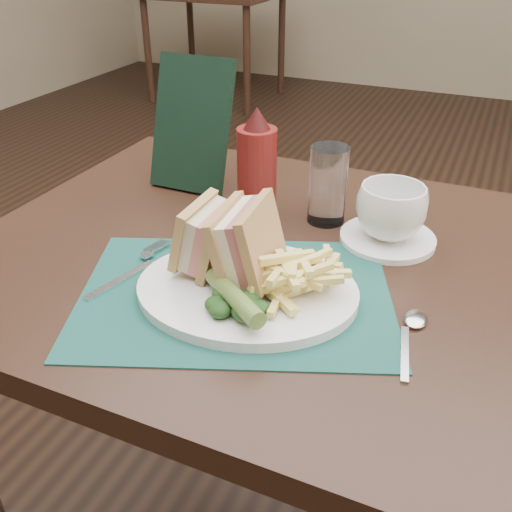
{
  "coord_description": "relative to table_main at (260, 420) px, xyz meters",
  "views": [
    {
      "loc": [
        0.3,
        -1.2,
        1.19
      ],
      "look_at": [
        0.03,
        -0.6,
        0.8
      ],
      "focal_mm": 40.0,
      "sensor_mm": 36.0,
      "label": 1
    }
  ],
  "objects": [
    {
      "name": "floor",
      "position": [
        0.0,
        0.5,
        -0.38
      ],
      "size": [
        7.0,
        7.0,
        0.0
      ],
      "primitive_type": "plane",
      "color": "black",
      "rests_on": "ground"
    },
    {
      "name": "wall_back",
      "position": [
        0.0,
        4.0,
        -0.38
      ],
      "size": [
        6.0,
        0.0,
        6.0
      ],
      "primitive_type": "plane",
      "rotation": [
        1.57,
        0.0,
        0.0
      ],
      "color": "gray",
      "rests_on": "ground"
    },
    {
      "name": "table_main",
      "position": [
        0.0,
        0.0,
        0.0
      ],
      "size": [
        0.9,
        0.75,
        0.75
      ],
      "primitive_type": null,
      "color": "black",
      "rests_on": "ground"
    },
    {
      "name": "table_bg_left",
      "position": [
        -1.73,
        3.18,
        0.0
      ],
      "size": [
        0.9,
        0.75,
        0.75
      ],
      "primitive_type": null,
      "color": "black",
      "rests_on": "ground"
    },
    {
      "name": "placemat",
      "position": [
        0.02,
        -0.13,
        0.38
      ],
      "size": [
        0.5,
        0.43,
        0.0
      ],
      "primitive_type": "cube",
      "rotation": [
        0.0,
        0.0,
        0.37
      ],
      "color": "#164740",
      "rests_on": "table_main"
    },
    {
      "name": "plate",
      "position": [
        0.03,
        -0.13,
        0.38
      ],
      "size": [
        0.34,
        0.3,
        0.01
      ],
      "primitive_type": null,
      "rotation": [
        0.0,
        0.0,
        0.22
      ],
      "color": "white",
      "rests_on": "placemat"
    },
    {
      "name": "sandwich_half_a",
      "position": [
        -0.06,
        -0.11,
        0.44
      ],
      "size": [
        0.08,
        0.1,
        0.1
      ],
      "primitive_type": null,
      "rotation": [
        0.0,
        0.24,
        0.02
      ],
      "color": "tan",
      "rests_on": "plate"
    },
    {
      "name": "sandwich_half_b",
      "position": [
        0.01,
        -0.11,
        0.45
      ],
      "size": [
        0.09,
        0.12,
        0.11
      ],
      "primitive_type": null,
      "rotation": [
        0.0,
        -0.24,
        0.07
      ],
      "color": "tan",
      "rests_on": "plate"
    },
    {
      "name": "kale_garnish",
      "position": [
        0.04,
        -0.18,
        0.41
      ],
      "size": [
        0.11,
        0.08,
        0.03
      ],
      "primitive_type": null,
      "color": "#153312",
      "rests_on": "plate"
    },
    {
      "name": "pickle_spear",
      "position": [
        0.04,
        -0.19,
        0.41
      ],
      "size": [
        0.11,
        0.09,
        0.03
      ],
      "primitive_type": "cylinder",
      "rotation": [
        1.54,
        0.0,
        0.92
      ],
      "color": "#52712B",
      "rests_on": "plate"
    },
    {
      "name": "fries_pile",
      "position": [
        0.1,
        -0.1,
        0.42
      ],
      "size": [
        0.18,
        0.2,
        0.06
      ],
      "primitive_type": null,
      "color": "#F9E37C",
      "rests_on": "plate"
    },
    {
      "name": "fork",
      "position": [
        -0.14,
        -0.14,
        0.38
      ],
      "size": [
        0.07,
        0.17,
        0.01
      ],
      "primitive_type": null,
      "rotation": [
        0.0,
        0.0,
        -0.24
      ],
      "color": "silver",
      "rests_on": "placemat"
    },
    {
      "name": "spoon",
      "position": [
        0.25,
        -0.14,
        0.38
      ],
      "size": [
        0.06,
        0.15,
        0.01
      ],
      "primitive_type": null,
      "rotation": [
        0.0,
        0.0,
        0.19
      ],
      "color": "silver",
      "rests_on": "table_main"
    },
    {
      "name": "saucer",
      "position": [
        0.17,
        0.1,
        0.38
      ],
      "size": [
        0.2,
        0.2,
        0.01
      ],
      "primitive_type": "cylinder",
      "rotation": [
        0.0,
        0.0,
        0.41
      ],
      "color": "white",
      "rests_on": "table_main"
    },
    {
      "name": "coffee_cup",
      "position": [
        0.17,
        0.1,
        0.43
      ],
      "size": [
        0.13,
        0.13,
        0.09
      ],
      "primitive_type": "imported",
      "rotation": [
        0.0,
        0.0,
        0.28
      ],
      "color": "white",
      "rests_on": "saucer"
    },
    {
      "name": "drinking_glass",
      "position": [
        0.06,
        0.13,
        0.44
      ],
      "size": [
        0.07,
        0.07,
        0.13
      ],
      "primitive_type": "cylinder",
      "rotation": [
        0.0,
        0.0,
        0.12
      ],
      "color": "white",
      "rests_on": "table_main"
    },
    {
      "name": "ketchup_bottle",
      "position": [
        -0.06,
        0.11,
        0.47
      ],
      "size": [
        0.07,
        0.07,
        0.19
      ],
      "primitive_type": null,
      "rotation": [
        0.0,
        0.0,
        -0.09
      ],
      "color": "maroon",
      "rests_on": "table_main"
    },
    {
      "name": "check_presenter",
      "position": [
        -0.21,
        0.18,
        0.49
      ],
      "size": [
        0.15,
        0.09,
        0.23
      ],
      "primitive_type": "cube",
      "rotation": [
        -0.31,
        0.0,
        -0.0
      ],
      "color": "black",
      "rests_on": "table_main"
    }
  ]
}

